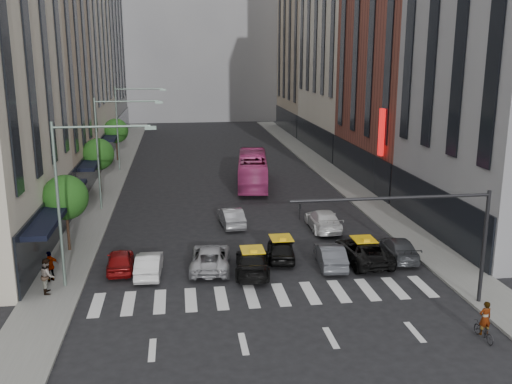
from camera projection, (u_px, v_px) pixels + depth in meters
name	position (u px, v px, depth m)	size (l,w,h in m)	color
ground	(275.00, 307.00, 28.96)	(160.00, 160.00, 0.00)	black
sidewalk_left	(109.00, 183.00, 56.28)	(3.00, 96.00, 0.15)	slate
sidewalk_right	(335.00, 176.00, 59.34)	(3.00, 96.00, 0.15)	slate
building_left_b	(35.00, 59.00, 50.79)	(8.00, 16.00, 24.00)	tan
building_left_c	(67.00, 5.00, 66.68)	(8.00, 20.00, 36.00)	beige
building_left_d	(91.00, 36.00, 85.68)	(8.00, 18.00, 30.00)	gray
building_right_b	(404.00, 48.00, 54.11)	(8.00, 18.00, 26.00)	brown
building_right_d	(312.00, 44.00, 90.43)	(8.00, 18.00, 28.00)	tan
building_far	(199.00, 23.00, 106.46)	(30.00, 10.00, 36.00)	gray
tree_near	(65.00, 197.00, 36.15)	(2.88, 2.88, 4.95)	black
tree_mid	(98.00, 154.00, 51.54)	(2.88, 2.88, 4.95)	black
tree_far	(116.00, 131.00, 66.94)	(2.88, 2.88, 4.95)	black
streetlamp_near	(75.00, 183.00, 30.07)	(5.38, 0.25, 9.00)	gray
streetlamp_mid	(109.00, 139.00, 45.47)	(5.38, 0.25, 9.00)	gray
streetlamp_far	(126.00, 117.00, 60.86)	(5.38, 0.25, 9.00)	gray
traffic_signal	(433.00, 223.00, 27.96)	(10.10, 0.20, 6.00)	black
liberty_sign	(382.00, 132.00, 48.45)	(0.30, 0.70, 4.00)	red
car_red	(120.00, 260.00, 33.69)	(1.54, 3.82, 1.30)	maroon
car_white_front	(149.00, 264.00, 33.02)	(1.40, 4.01, 1.32)	silver
car_silver	(210.00, 258.00, 34.00)	(2.31, 5.01, 1.39)	#ADAEB3
taxi_left	(252.00, 261.00, 33.33)	(1.99, 4.88, 1.42)	black
taxi_center	(281.00, 249.00, 35.53)	(1.64, 4.08, 1.39)	black
car_grey_mid	(330.00, 255.00, 34.39)	(1.48, 4.24, 1.40)	#45474D
taxi_right	(363.00, 251.00, 35.07)	(2.41, 5.23, 1.45)	black
car_grey_curb	(398.00, 248.00, 35.74)	(1.85, 4.55, 1.32)	#3A3C41
car_row2_left	(231.00, 217.00, 42.41)	(1.49, 4.28, 1.41)	#A6A7AC
car_row2_right	(323.00, 220.00, 41.53)	(2.06, 5.07, 1.47)	silver
bus	(253.00, 170.00, 54.96)	(2.65, 11.30, 3.15)	#BC3778
motorcycle	(484.00, 331.00, 25.61)	(0.54, 1.55, 0.81)	black
rider	(486.00, 307.00, 25.32)	(0.58, 0.38, 1.60)	gray
pedestrian_near	(48.00, 276.00, 30.17)	(0.93, 0.73, 1.92)	gray
pedestrian_far	(50.00, 266.00, 31.73)	(1.02, 0.43, 1.74)	gray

